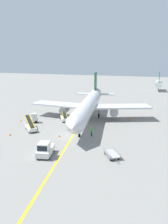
# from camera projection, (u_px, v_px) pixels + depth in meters

# --- Properties ---
(ground_plane) EXTENTS (300.00, 300.00, 0.00)m
(ground_plane) POSITION_uv_depth(u_px,v_px,m) (71.00, 136.00, 37.42)
(ground_plane) COLOR gray
(taxi_line_yellow) EXTENTS (15.82, 78.54, 0.01)m
(taxi_line_yellow) POSITION_uv_depth(u_px,v_px,m) (78.00, 128.00, 42.21)
(taxi_line_yellow) COLOR yellow
(taxi_line_yellow) RESTS_ON ground
(airliner) EXTENTS (28.07, 35.15, 10.10)m
(airliner) POSITION_uv_depth(u_px,v_px,m) (89.00, 105.00, 47.85)
(airliner) COLOR silver
(airliner) RESTS_ON ground
(pushback_tug) EXTENTS (2.73, 3.96, 2.20)m
(pushback_tug) POSITION_uv_depth(u_px,v_px,m) (45.00, 149.00, 29.60)
(pushback_tug) COLOR silver
(pushback_tug) RESTS_ON ground
(baggage_tug_near_wing) EXTENTS (2.73, 2.33, 2.10)m
(baggage_tug_near_wing) POSITION_uv_depth(u_px,v_px,m) (33.00, 119.00, 45.45)
(baggage_tug_near_wing) COLOR silver
(baggage_tug_near_wing) RESTS_ON ground
(belt_loader_forward_hold) EXTENTS (3.86, 4.83, 2.59)m
(belt_loader_forward_hold) POSITION_uv_depth(u_px,v_px,m) (64.00, 117.00, 47.26)
(belt_loader_forward_hold) COLOR silver
(belt_loader_forward_hold) RESTS_ON ground
(belt_loader_aft_hold) EXTENTS (4.56, 4.26, 2.59)m
(belt_loader_aft_hold) POSITION_uv_depth(u_px,v_px,m) (31.00, 127.00, 40.51)
(belt_loader_aft_hold) COLOR silver
(belt_loader_aft_hold) RESTS_ON ground
(baggage_cart_loaded) EXTENTS (2.89, 3.53, 0.94)m
(baggage_cart_loaded) POSITION_uv_depth(u_px,v_px,m) (112.00, 154.00, 29.43)
(baggage_cart_loaded) COLOR #A5A5A8
(baggage_cart_loaded) RESTS_ON ground
(ground_crew_marshaller) EXTENTS (0.36, 0.24, 1.70)m
(ground_crew_marshaller) POSITION_uv_depth(u_px,v_px,m) (92.00, 131.00, 37.37)
(ground_crew_marshaller) COLOR #26262D
(ground_crew_marshaller) RESTS_ON ground
(safety_cone_nose_left) EXTENTS (0.36, 0.36, 0.44)m
(safety_cone_nose_left) POSITION_uv_depth(u_px,v_px,m) (59.00, 136.00, 37.21)
(safety_cone_nose_left) COLOR orange
(safety_cone_nose_left) RESTS_ON ground
(safety_cone_nose_right) EXTENTS (0.36, 0.36, 0.44)m
(safety_cone_nose_right) POSITION_uv_depth(u_px,v_px,m) (130.00, 119.00, 47.54)
(safety_cone_nose_right) COLOR orange
(safety_cone_nose_right) RESTS_ON ground
(safety_cone_wingtip_left) EXTENTS (0.36, 0.36, 0.44)m
(safety_cone_wingtip_left) POSITION_uv_depth(u_px,v_px,m) (21.00, 121.00, 46.54)
(safety_cone_wingtip_left) COLOR orange
(safety_cone_wingtip_left) RESTS_ON ground
(safety_cone_wingtip_right) EXTENTS (0.36, 0.36, 0.44)m
(safety_cone_wingtip_right) POSITION_uv_depth(u_px,v_px,m) (10.00, 134.00, 37.77)
(safety_cone_wingtip_right) COLOR orange
(safety_cone_wingtip_right) RESTS_ON ground
(distant_aircraft_far_left) EXTENTS (3.00, 10.10, 8.80)m
(distant_aircraft_far_left) POSITION_uv_depth(u_px,v_px,m) (159.00, 84.00, 92.60)
(distant_aircraft_far_left) COLOR silver
(distant_aircraft_far_left) RESTS_ON ground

